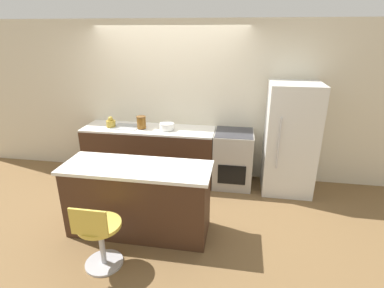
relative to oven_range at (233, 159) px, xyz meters
The scene contains 10 objects.
ground_plane 1.22m from the oven_range, 162.94° to the right, with size 14.00×14.00×0.00m, color brown.
wall_back 1.42m from the oven_range, 162.31° to the left, with size 8.00×0.06×2.60m.
back_counter 1.41m from the oven_range, behind, with size 2.19×0.63×0.91m.
kitchen_island 1.83m from the oven_range, 127.36° to the right, with size 1.80×0.65×0.90m.
oven_range is the anchor object (origin of this frame).
refrigerator 0.95m from the oven_range, ahead, with size 0.75×0.71×1.72m.
stool_chair 2.51m from the oven_range, 121.46° to the right, with size 0.46×0.46×0.82m.
kettle 2.11m from the oven_range, behind, with size 0.15×0.15×0.17m.
mixing_bowl 1.20m from the oven_range, behind, with size 0.23×0.23×0.11m.
canister_jar 1.62m from the oven_range, behind, with size 0.15×0.15×0.20m.
Camera 1 is at (1.17, -4.21, 2.42)m, focal length 28.00 mm.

